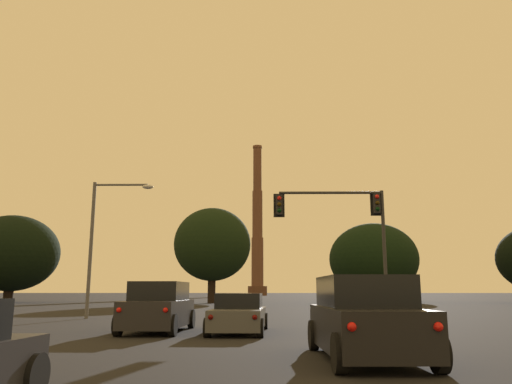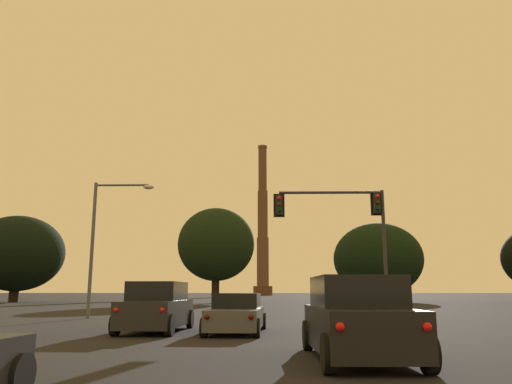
% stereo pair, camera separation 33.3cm
% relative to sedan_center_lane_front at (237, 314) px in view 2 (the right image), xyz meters
% --- Properties ---
extents(sedan_center_lane_front, '(2.18, 4.77, 1.43)m').
position_rel_sedan_center_lane_front_xyz_m(sedan_center_lane_front, '(0.00, 0.00, 0.00)').
color(sedan_center_lane_front, '#4C4F54').
rests_on(sedan_center_lane_front, ground_plane).
extents(suv_left_lane_front, '(2.21, 4.95, 1.86)m').
position_rel_sedan_center_lane_front_xyz_m(suv_left_lane_front, '(-3.06, 0.36, 0.23)').
color(suv_left_lane_front, '#232328').
rests_on(suv_left_lane_front, ground_plane).
extents(suv_right_lane_second, '(2.21, 4.94, 1.86)m').
position_rel_sedan_center_lane_front_xyz_m(suv_right_lane_second, '(3.19, -7.29, 0.23)').
color(suv_right_lane_second, black).
rests_on(suv_right_lane_second, ground_plane).
extents(traffic_light_overhead_right, '(5.85, 0.50, 6.65)m').
position_rel_sedan_center_lane_front_xyz_m(traffic_light_overhead_right, '(5.28, 6.60, 4.42)').
color(traffic_light_overhead_right, '#2D2D30').
rests_on(traffic_light_overhead_right, ground_plane).
extents(street_lamp, '(3.52, 0.36, 7.71)m').
position_rel_sedan_center_lane_front_xyz_m(street_lamp, '(-8.26, 9.23, 4.16)').
color(street_lamp, '#56565B').
rests_on(street_lamp, ground_plane).
extents(smokestack, '(5.71, 5.71, 46.09)m').
position_rel_sedan_center_lane_front_xyz_m(smokestack, '(-0.50, 131.88, 17.44)').
color(smokestack, '#523427').
rests_on(smokestack, ground_plane).
extents(treeline_left_mid, '(12.13, 10.92, 10.68)m').
position_rel_sedan_center_lane_front_xyz_m(treeline_left_mid, '(16.23, 50.14, 5.05)').
color(treeline_left_mid, black).
rests_on(treeline_left_mid, ground_plane).
extents(treeline_right_mid, '(12.04, 10.84, 11.27)m').
position_rel_sedan_center_lane_front_xyz_m(treeline_right_mid, '(-31.84, 46.08, 5.65)').
color(treeline_right_mid, black).
rests_on(treeline_right_mid, ground_plane).
extents(treeline_center_left, '(9.45, 8.51, 11.63)m').
position_rel_sedan_center_lane_front_xyz_m(treeline_center_left, '(-5.28, 42.56, 6.44)').
color(treeline_center_left, black).
rests_on(treeline_center_left, ground_plane).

